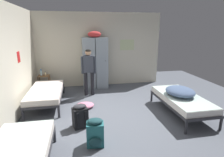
{
  "coord_description": "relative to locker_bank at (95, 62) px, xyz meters",
  "views": [
    {
      "loc": [
        -0.83,
        -4.06,
        2.16
      ],
      "look_at": [
        0.0,
        0.29,
        0.95
      ],
      "focal_mm": 29.46,
      "sensor_mm": 36.0,
      "label": 1
    }
  ],
  "objects": [
    {
      "name": "bed_left_rear",
      "position": [
        -1.57,
        -1.38,
        -0.59
      ],
      "size": [
        0.9,
        1.9,
        0.49
      ],
      "color": "#28282D",
      "rests_on": "ground_plane"
    },
    {
      "name": "room_backdrop",
      "position": [
        -1.09,
        -1.27,
        0.4
      ],
      "size": [
        4.75,
        5.8,
        2.74
      ],
      "color": "beige",
      "rests_on": "ground_plane"
    },
    {
      "name": "bedding_heap",
      "position": [
        1.93,
        -2.59,
        -0.37
      ],
      "size": [
        0.7,
        0.82,
        0.22
      ],
      "color": "slate",
      "rests_on": "bed_right"
    },
    {
      "name": "clothes_pile_pink",
      "position": [
        -0.49,
        -1.8,
        -0.9
      ],
      "size": [
        0.52,
        0.42,
        0.13
      ],
      "color": "pink",
      "rests_on": "ground_plane"
    },
    {
      "name": "locker_bank",
      "position": [
        0.0,
        0.0,
        0.0
      ],
      "size": [
        0.9,
        0.55,
        2.07
      ],
      "color": "#8C99A3",
      "rests_on": "ground_plane"
    },
    {
      "name": "backpack_black",
      "position": [
        -0.64,
        -2.83,
        -0.71
      ],
      "size": [
        0.37,
        0.39,
        0.55
      ],
      "color": "black",
      "rests_on": "ground_plane"
    },
    {
      "name": "bed_right",
      "position": [
        1.96,
        -2.63,
        -0.59
      ],
      "size": [
        0.9,
        1.9,
        0.49
      ],
      "color": "#28282D",
      "rests_on": "ground_plane"
    },
    {
      "name": "water_bottle",
      "position": [
        -1.9,
        -0.06,
        -0.3
      ],
      "size": [
        0.07,
        0.07,
        0.22
      ],
      "color": "#B2DBEA",
      "rests_on": "shelf_unit"
    },
    {
      "name": "backpack_teal",
      "position": [
        -0.37,
        -3.59,
        -0.71
      ],
      "size": [
        0.34,
        0.36,
        0.55
      ],
      "color": "#23666B",
      "rests_on": "ground_plane"
    },
    {
      "name": "lotion_bottle",
      "position": [
        -1.75,
        -0.12,
        -0.33
      ],
      "size": [
        0.05,
        0.05,
        0.15
      ],
      "color": "beige",
      "rests_on": "shelf_unit"
    },
    {
      "name": "person_traveler",
      "position": [
        -0.29,
        -0.8,
        -0.05
      ],
      "size": [
        0.48,
        0.22,
        1.53
      ],
      "color": "black",
      "rests_on": "ground_plane"
    },
    {
      "name": "shelf_unit",
      "position": [
        -1.82,
        -0.08,
        -0.62
      ],
      "size": [
        0.38,
        0.3,
        0.57
      ],
      "color": "brown",
      "rests_on": "ground_plane"
    },
    {
      "name": "ground_plane",
      "position": [
        0.19,
        -2.59,
        -0.97
      ],
      "size": [
        9.18,
        9.18,
        0.0
      ],
      "primitive_type": "plane",
      "color": "#565B66"
    }
  ]
}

